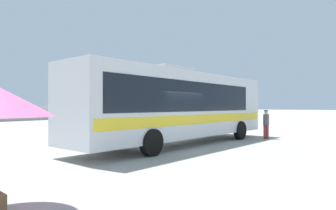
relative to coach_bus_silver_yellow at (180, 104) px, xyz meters
The scene contains 3 objects.
ground_plane 10.00m from the coach_bus_silver_yellow, 97.66° to the left, with size 300.00×300.00×0.00m, color #A3A099.
coach_bus_silver_yellow is the anchor object (origin of this frame).
attendant_by_bus_door 5.81m from the coach_bus_silver_yellow, 27.12° to the right, with size 0.44×0.44×1.67m.
Camera 1 is at (-10.63, -7.79, 1.90)m, focal length 31.31 mm.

